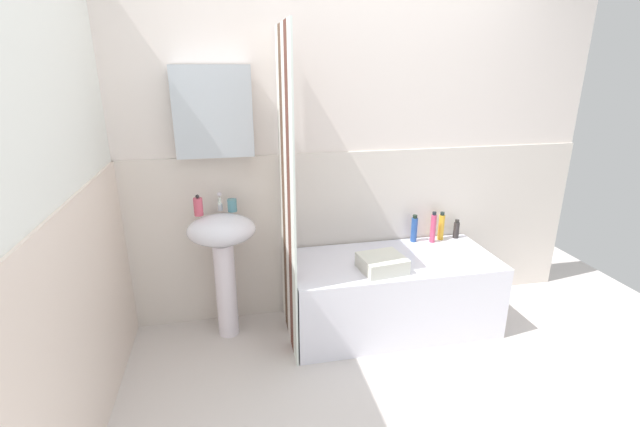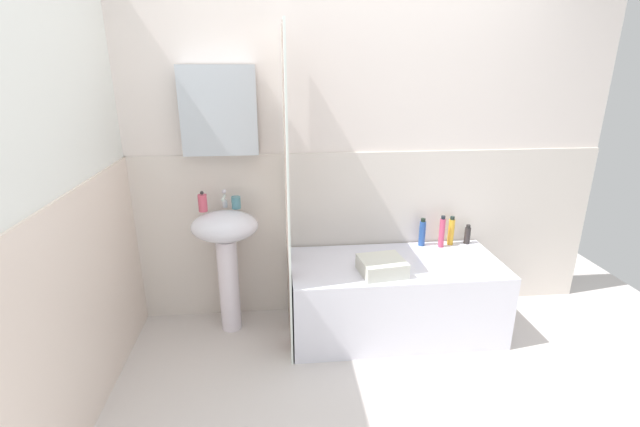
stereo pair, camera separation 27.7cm
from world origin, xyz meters
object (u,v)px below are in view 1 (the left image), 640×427
Objects in this scene: body_wash_bottle at (414,229)px; soap_dispenser at (198,206)px; lotion_bottle at (456,229)px; towel_folded at (382,263)px; toothbrush_cup at (232,205)px; bathtub at (391,292)px; sink at (223,249)px; shampoo_bottle at (441,227)px; conditioner_bottle at (433,228)px.

soap_dispenser is at bearing -175.98° from body_wash_bottle.
body_wash_bottle reaches higher than lotion_bottle.
towel_folded is (-0.40, -0.42, -0.05)m from body_wash_bottle.
toothbrush_cup is 1.25m from bathtub.
sink is 0.29m from toothbrush_cup.
toothbrush_cup is at bearing 40.01° from sink.
shampoo_bottle is 0.74m from towel_folded.
soap_dispenser is 0.21m from toothbrush_cup.
towel_folded is at bearing -145.92° from shampoo_bottle.
bathtub is 6.79× the size of body_wash_bottle.
bathtub is (1.27, -0.16, -0.67)m from soap_dispenser.
body_wash_bottle is at bearing 179.22° from shampoo_bottle.
toothbrush_cup is 1.69m from lotion_bottle.
toothbrush_cup is at bearing 10.27° from soap_dispenser.
conditioner_bottle reaches higher than lotion_bottle.
lotion_bottle is 0.35m from body_wash_bottle.
sink reaches higher than bathtub.
soap_dispenser is 0.63× the size of shampoo_bottle.
sink is 6.33× the size of soap_dispenser.
bathtub is 0.52m from body_wash_bottle.
conditioner_bottle is at bearing -155.65° from shampoo_bottle.
sink is 4.17× the size of body_wash_bottle.
lotion_bottle is 0.85m from towel_folded.
conditioner_bottle is at bearing 1.09° from toothbrush_cup.
lotion_bottle is (0.61, 0.27, 0.33)m from bathtub.
soap_dispenser is 1.77m from shampoo_bottle.
soap_dispenser is 0.94× the size of lotion_bottle.
soap_dispenser is 0.50× the size of towel_folded.
lotion_bottle is 0.22m from conditioner_bottle.
shampoo_bottle reaches higher than body_wash_bottle.
conditioner_bottle is (-0.21, -0.04, 0.05)m from lotion_bottle.
conditioner_bottle is at bearing -17.63° from body_wash_bottle.
toothbrush_cup is 0.56× the size of lotion_bottle.
toothbrush_cup is at bearing -177.61° from lotion_bottle.
bathtub is 0.59m from conditioner_bottle.
shampoo_bottle is (0.48, 0.26, 0.36)m from bathtub.
soap_dispenser reaches higher than shampoo_bottle.
toothbrush_cup reaches higher than sink.
soap_dispenser is 1.23m from towel_folded.
body_wash_bottle is (-0.13, 0.04, -0.01)m from conditioner_bottle.
towel_folded is at bearing -15.90° from sink.
sink is at bearing -139.99° from toothbrush_cup.
conditioner_bottle reaches higher than body_wash_bottle.
bathtub is at bearing -150.00° from conditioner_bottle.
lotion_bottle is at bearing 3.28° from soap_dispenser.
sink is at bearing -174.51° from body_wash_bottle.
body_wash_bottle is at bearing 46.47° from towel_folded.
toothbrush_cup reaches higher than lotion_bottle.
conditioner_bottle is 1.14× the size of body_wash_bottle.
conditioner_bottle is 0.14m from body_wash_bottle.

